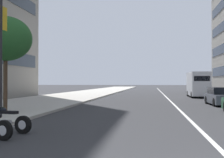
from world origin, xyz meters
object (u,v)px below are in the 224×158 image
(motorcycle_by_sign_pole, at_px, (4,121))
(car_approaching_light, at_px, (222,97))
(street_tree_by_lamp_post, at_px, (6,39))
(street_lamp_with_banners, at_px, (7,9))
(delivery_van_ahead, at_px, (198,84))

(motorcycle_by_sign_pole, distance_m, car_approaching_light, 17.60)
(street_tree_by_lamp_post, bearing_deg, street_lamp_with_banners, -152.42)
(motorcycle_by_sign_pole, xyz_separation_m, car_approaching_light, (14.16, -10.45, 0.24))
(motorcycle_by_sign_pole, xyz_separation_m, street_tree_by_lamp_post, (5.50, 2.72, 3.68))
(delivery_van_ahead, xyz_separation_m, street_tree_by_lamp_post, (-21.17, 13.24, 2.54))
(street_lamp_with_banners, bearing_deg, delivery_van_ahead, -26.97)
(car_approaching_light, distance_m, delivery_van_ahead, 12.54)
(car_approaching_light, bearing_deg, street_tree_by_lamp_post, 122.53)
(street_tree_by_lamp_post, bearing_deg, car_approaching_light, -56.68)
(delivery_van_ahead, bearing_deg, street_lamp_with_banners, 153.52)
(motorcycle_by_sign_pole, relative_size, street_tree_by_lamp_post, 0.41)
(car_approaching_light, height_order, street_lamp_with_banners, street_lamp_with_banners)
(motorcycle_by_sign_pole, relative_size, street_lamp_with_banners, 0.25)
(car_approaching_light, height_order, street_tree_by_lamp_post, street_tree_by_lamp_post)
(motorcycle_by_sign_pole, distance_m, delivery_van_ahead, 28.70)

